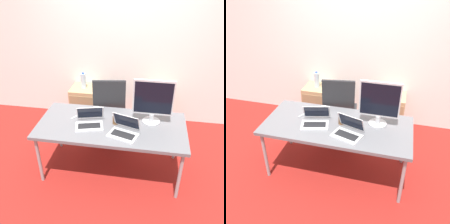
# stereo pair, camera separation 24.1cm
# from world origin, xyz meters

# --- Properties ---
(ground_plane) EXTENTS (14.00, 14.00, 0.00)m
(ground_plane) POSITION_xyz_m (0.00, 0.00, 0.00)
(ground_plane) COLOR maroon
(wall_back) EXTENTS (10.00, 0.05, 2.60)m
(wall_back) POSITION_xyz_m (0.00, 1.39, 1.30)
(wall_back) COLOR silver
(wall_back) RESTS_ON ground_plane
(desk) EXTENTS (1.77, 0.82, 0.71)m
(desk) POSITION_xyz_m (0.00, 0.00, 0.66)
(desk) COLOR slate
(desk) RESTS_ON ground_plane
(office_chair) EXTENTS (0.56, 0.59, 1.06)m
(office_chair) POSITION_xyz_m (-0.14, 0.67, 0.39)
(office_chair) COLOR #232326
(office_chair) RESTS_ON ground_plane
(cabinet_left) EXTENTS (0.42, 0.41, 0.60)m
(cabinet_left) POSITION_xyz_m (-0.66, 1.15, 0.30)
(cabinet_left) COLOR tan
(cabinet_left) RESTS_ON ground_plane
(cabinet_right) EXTENTS (0.42, 0.41, 0.60)m
(cabinet_right) POSITION_xyz_m (0.57, 1.15, 0.30)
(cabinet_right) COLOR tan
(cabinet_right) RESTS_ON ground_plane
(water_bottle) EXTENTS (0.08, 0.08, 0.27)m
(water_bottle) POSITION_xyz_m (-0.66, 1.15, 0.72)
(water_bottle) COLOR silver
(water_bottle) RESTS_ON cabinet_left
(laptop_left) EXTENTS (0.37, 0.36, 0.21)m
(laptop_left) POSITION_xyz_m (-0.25, -0.05, 0.75)
(laptop_left) COLOR silver
(laptop_left) RESTS_ON desk
(laptop_right) EXTENTS (0.37, 0.37, 0.21)m
(laptop_right) POSITION_xyz_m (0.17, -0.16, 0.75)
(laptop_right) COLOR silver
(laptop_right) RESTS_ON desk
(monitor) EXTENTS (0.47, 0.22, 0.55)m
(monitor) POSITION_xyz_m (0.47, 0.13, 0.99)
(monitor) COLOR #B7B7BC
(monitor) RESTS_ON desk
(mouse) EXTENTS (0.05, 0.07, 0.03)m
(mouse) POSITION_xyz_m (0.17, 0.03, 0.72)
(mouse) COLOR silver
(mouse) RESTS_ON desk
(coffee_cup_white) EXTENTS (0.09, 0.09, 0.10)m
(coffee_cup_white) POSITION_xyz_m (-0.23, 0.20, 0.76)
(coffee_cup_white) COLOR white
(coffee_cup_white) RESTS_ON desk
(coffee_cup_brown) EXTENTS (0.08, 0.08, 0.12)m
(coffee_cup_brown) POSITION_xyz_m (0.05, 0.03, 0.77)
(coffee_cup_brown) COLOR brown
(coffee_cup_brown) RESTS_ON desk
(scissors) EXTENTS (0.11, 0.16, 0.01)m
(scissors) POSITION_xyz_m (-0.46, 0.11, 0.71)
(scissors) COLOR #B2B2B7
(scissors) RESTS_ON desk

